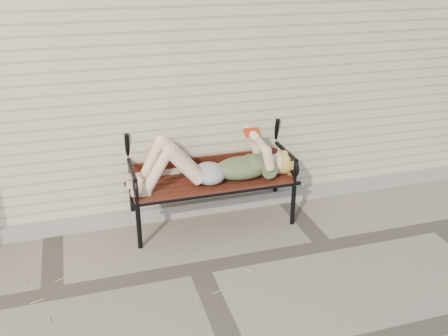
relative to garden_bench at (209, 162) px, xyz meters
name	(u,v)px	position (x,y,z in m)	size (l,w,h in m)	color
ground	(199,268)	(-0.33, -0.83, -0.65)	(80.00, 80.00, 0.00)	gray
house_wall	(140,42)	(-0.33, 2.17, 0.85)	(8.00, 4.00, 3.00)	beige
foundation_strip	(176,210)	(-0.33, 0.14, -0.57)	(8.00, 0.10, 0.15)	#A49D94
garden_bench	(209,162)	(0.00, 0.00, 0.00)	(1.78, 0.71, 1.15)	black
reading_woman	(215,164)	(0.01, -0.14, 0.04)	(1.68, 0.38, 0.53)	#0A374B
straw_scatter	(148,320)	(-0.87, -1.39, -0.64)	(2.71, 1.55, 0.01)	tan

